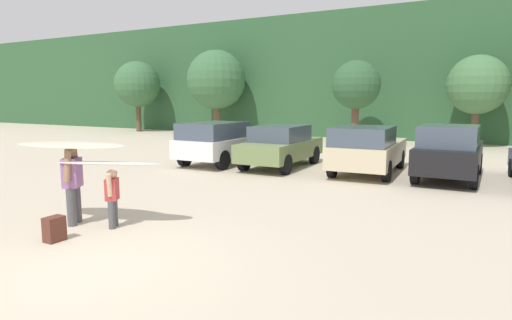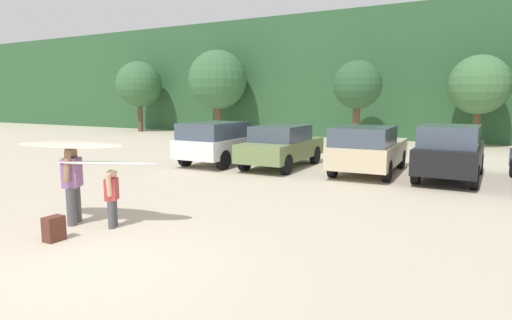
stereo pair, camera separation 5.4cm
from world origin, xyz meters
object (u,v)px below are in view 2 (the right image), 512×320
Objects in this scene: person_adult at (72,180)px; surfboard_cream at (69,145)px; backpack_dropped at (54,229)px; parked_car_olive_green at (282,145)px; surfboard_white at (107,163)px; parked_car_champagne at (368,149)px; person_child at (112,195)px; parked_car_white at (222,141)px; parked_car_black at (450,152)px.

person_adult is 0.65× the size of surfboard_cream.
backpack_dropped is at bearing 92.22° from person_adult.
surfboard_white is at bearing -179.69° from parked_car_olive_green.
surfboard_cream reaches higher than parked_car_champagne.
person_child is (-2.84, -8.61, -0.19)m from parked_car_champagne.
parked_car_white is 2.46m from parked_car_olive_green.
person_adult is at bearing -81.43° from surfboard_cream.
parked_car_olive_green is at bearing -124.61° from person_adult.
parked_car_champagne reaches higher than parked_car_olive_green.
parked_car_black is at bearing -88.22° from parked_car_olive_green.
person_child is at bearing 162.43° from person_adult.
surfboard_cream is 1.09× the size of surfboard_white.
person_adult is at bearing 175.26° from parked_car_olive_green.
parked_car_white is at bearing -102.28° from person_child.
surfboard_cream is at bearing -167.53° from parked_car_white.
parked_car_white is at bearing -92.22° from surfboard_cream.
parked_car_white is at bearing 94.89° from parked_car_black.
surfboard_white is at bearing 148.38° from parked_car_black.
person_adult is 1.38× the size of person_child.
parked_car_white is 8.19m from parked_car_black.
parked_car_olive_green is 9.62m from backpack_dropped.
parked_car_black reaches higher than parked_car_champagne.
surfboard_white is 5.07× the size of backpack_dropped.
surfboard_white is (0.76, 0.23, 0.37)m from person_adult.
parked_car_olive_green is 3.67× the size of person_child.
surfboard_cream is at bearing 175.37° from parked_car_olive_green.
parked_car_champagne reaches higher than person_child.
person_child is (2.78, -8.15, -0.21)m from parked_car_white.
person_adult reaches higher than parked_car_olive_green.
parked_car_black is at bearing -85.97° from parked_car_white.
parked_car_olive_green is 1.73× the size of surfboard_cream.
person_child is 0.47× the size of surfboard_cream.
parked_car_white is at bearing -108.31° from person_adult.
surfboard_cream is 1.76m from backpack_dropped.
surfboard_cream reaches higher than parked_car_white.
parked_car_champagne is at bearing -89.02° from parked_car_olive_green.
parked_car_white is 1.04× the size of parked_car_olive_green.
backpack_dropped is (-0.17, -1.14, -1.06)m from surfboard_white.
parked_car_champagne is 2.55m from parked_car_black.
parked_car_white and parked_car_champagne have the same top height.
parked_car_black is at bearing 60.25° from backpack_dropped.
surfboard_white is (-0.12, 0.02, 0.62)m from person_child.
backpack_dropped is at bearing -165.31° from parked_car_white.
person_child is at bearing -161.55° from parked_car_white.
surfboard_cream is (1.92, -8.40, 0.76)m from parked_car_white.
surfboard_white is (-5.50, -8.77, 0.39)m from parked_car_black.
surfboard_white is at bearing -41.40° from person_child.
person_child is at bearing 147.26° from surfboard_white.
parked_car_white is 9.98× the size of backpack_dropped.
person_adult is (-6.26, -9.00, 0.02)m from parked_car_black.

